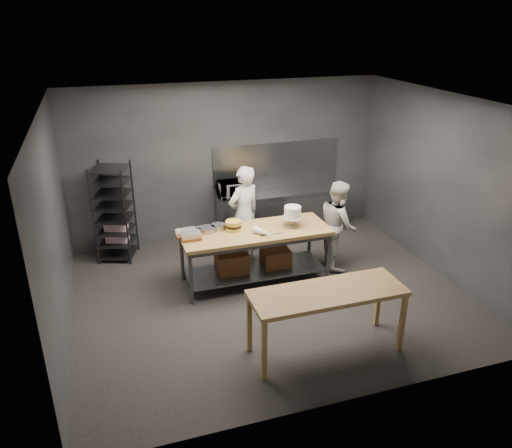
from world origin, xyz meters
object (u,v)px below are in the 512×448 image
at_px(microwave, 232,189).
at_px(frosted_cake_stand, 293,213).
at_px(speed_rack, 115,213).
at_px(layer_cake, 233,226).
at_px(chef_behind, 244,215).
at_px(work_table, 253,250).
at_px(near_counter, 327,297).
at_px(chef_right, 338,224).

height_order(microwave, frosted_cake_stand, frosted_cake_stand).
bearing_deg(frosted_cake_stand, speed_rack, 149.20).
bearing_deg(microwave, layer_cake, -104.85).
bearing_deg(chef_behind, work_table, 62.18).
height_order(chef_behind, frosted_cake_stand, chef_behind).
height_order(near_counter, layer_cake, layer_cake).
relative_size(near_counter, chef_behind, 1.14).
height_order(near_counter, speed_rack, speed_rack).
distance_m(speed_rack, layer_cake, 2.33).
relative_size(near_counter, microwave, 3.69).
bearing_deg(microwave, work_table, -94.04).
bearing_deg(chef_behind, near_counter, 73.03).
xyz_separation_m(chef_behind, microwave, (0.04, 0.90, 0.17)).
bearing_deg(chef_behind, chef_right, 133.28).
bearing_deg(near_counter, layer_cake, 106.54).
relative_size(speed_rack, chef_right, 1.13).
bearing_deg(work_table, near_counter, -80.63).
bearing_deg(near_counter, speed_rack, 123.44).
relative_size(chef_right, layer_cake, 6.06).
height_order(near_counter, chef_right, chef_right).
height_order(work_table, frosted_cake_stand, frosted_cake_stand).
height_order(speed_rack, microwave, speed_rack).
xyz_separation_m(work_table, microwave, (0.12, 1.68, 0.48)).
distance_m(work_table, near_counter, 2.10).
distance_m(work_table, chef_right, 1.58).
bearing_deg(speed_rack, work_table, -37.59).
height_order(near_counter, microwave, microwave).
relative_size(chef_behind, frosted_cake_stand, 5.18).
bearing_deg(microwave, near_counter, -86.61).
xyz_separation_m(work_table, near_counter, (0.34, -2.06, 0.24)).
bearing_deg(layer_cake, work_table, -17.96).
height_order(work_table, chef_behind, chef_behind).
bearing_deg(layer_cake, near_counter, -73.46).
distance_m(chef_behind, frosted_cake_stand, 1.03).
bearing_deg(layer_cake, speed_rack, 139.79).
height_order(chef_right, layer_cake, chef_right).
bearing_deg(layer_cake, chef_behind, 60.99).
height_order(frosted_cake_stand, layer_cake, frosted_cake_stand).
xyz_separation_m(speed_rack, frosted_cake_stand, (2.73, -1.63, 0.28)).
xyz_separation_m(chef_behind, frosted_cake_stand, (0.58, -0.81, 0.26)).
bearing_deg(microwave, frosted_cake_stand, -72.47).
relative_size(speed_rack, layer_cake, 6.84).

